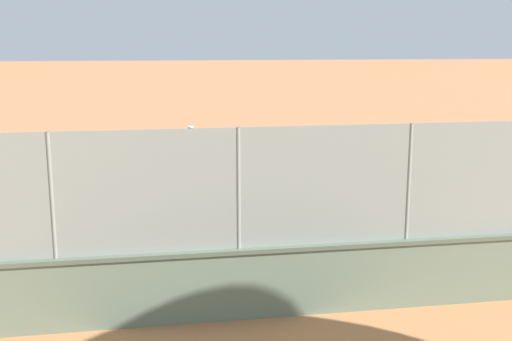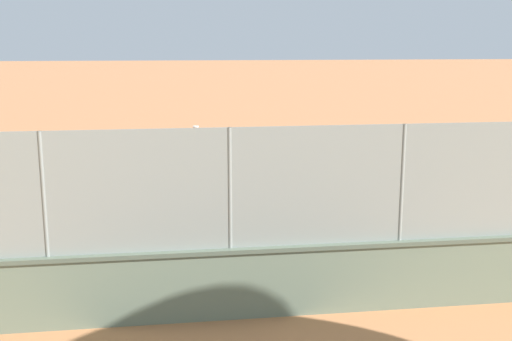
# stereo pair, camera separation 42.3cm
# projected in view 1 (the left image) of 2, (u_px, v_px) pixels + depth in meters

# --- Properties ---
(ground_plane) EXTENTS (260.00, 260.00, 0.00)m
(ground_plane) POSITION_uv_depth(u_px,v_px,m) (266.00, 169.00, 24.66)
(ground_plane) COLOR #B27247
(perimeter_wall) EXTENTS (28.77, 1.04, 1.32)m
(perimeter_wall) POSITION_uv_depth(u_px,v_px,m) (481.00, 267.00, 12.12)
(perimeter_wall) COLOR slate
(perimeter_wall) RESTS_ON ground_plane
(fence_panel_on_wall) EXTENTS (28.26, 0.76, 2.16)m
(fence_panel_on_wall) POSITION_uv_depth(u_px,v_px,m) (488.00, 179.00, 11.77)
(fence_panel_on_wall) COLOR gray
(fence_panel_on_wall) RESTS_ON perimeter_wall
(player_at_service_line) EXTENTS (0.93, 0.96, 1.70)m
(player_at_service_line) POSITION_uv_depth(u_px,v_px,m) (208.00, 157.00, 21.60)
(player_at_service_line) COLOR navy
(player_at_service_line) RESTS_ON ground_plane
(player_baseline_waiting) EXTENTS (0.89, 0.97, 1.60)m
(player_baseline_waiting) POSITION_uv_depth(u_px,v_px,m) (190.00, 143.00, 24.95)
(player_baseline_waiting) COLOR navy
(player_baseline_waiting) RESTS_ON ground_plane
(player_near_wall_returning) EXTENTS (0.78, 1.28, 1.66)m
(player_near_wall_returning) POSITION_uv_depth(u_px,v_px,m) (176.00, 200.00, 15.91)
(player_near_wall_returning) COLOR black
(player_near_wall_returning) RESTS_ON ground_plane
(sports_ball) EXTENTS (0.19, 0.19, 0.19)m
(sports_ball) POSITION_uv_depth(u_px,v_px,m) (204.00, 196.00, 19.93)
(sports_ball) COLOR #3399D8
(sports_ball) RESTS_ON ground_plane
(spare_ball_by_wall) EXTENTS (0.10, 0.10, 0.10)m
(spare_ball_by_wall) POSITION_uv_depth(u_px,v_px,m) (182.00, 284.00, 12.91)
(spare_ball_by_wall) COLOR yellow
(spare_ball_by_wall) RESTS_ON ground_plane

